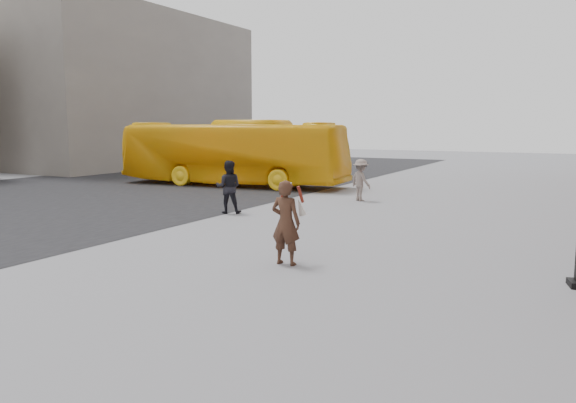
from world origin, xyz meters
The scene contains 7 objects.
ground centered at (0.00, 0.00, 0.00)m, with size 100.00×100.00×0.00m, color #9E9EA3.
road centered at (-13.00, 5.00, 0.00)m, with size 16.00×60.00×0.01m, color black.
bg_building_far centered at (-24.00, 20.00, 5.00)m, with size 10.00×18.00×10.00m, color gray.
woman centered at (-0.41, 0.18, 0.85)m, with size 0.63×0.56×1.66m.
bus centered at (-9.43, 11.83, 1.46)m, with size 2.46×10.52×2.93m, color yellow.
pedestrian_a centered at (-5.02, 5.00, 0.81)m, with size 0.79×0.62×1.63m, color black.
pedestrian_b centered at (-2.44, 9.61, 0.75)m, with size 0.97×0.56×1.50m, color gray.
Camera 1 is at (4.70, -9.29, 2.72)m, focal length 35.00 mm.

